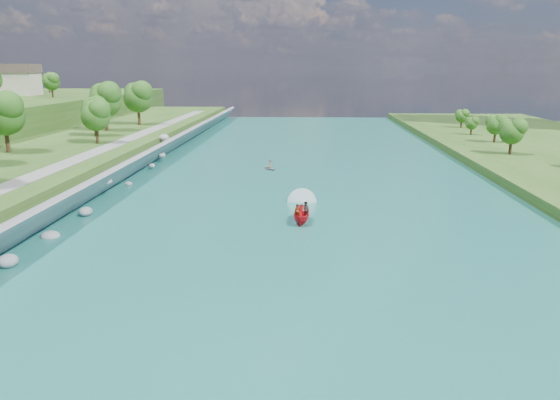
{
  "coord_description": "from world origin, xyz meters",
  "views": [
    {
      "loc": [
        0.26,
        -46.36,
        16.17
      ],
      "look_at": [
        -2.5,
        10.17,
        2.5
      ],
      "focal_mm": 35.0,
      "sensor_mm": 36.0,
      "label": 1
    }
  ],
  "objects": [
    {
      "name": "ground",
      "position": [
        0.0,
        0.0,
        0.0
      ],
      "size": [
        260.0,
        260.0,
        0.0
      ],
      "primitive_type": "plane",
      "color": "#2D5119",
      "rests_on": "ground"
    },
    {
      "name": "river_water",
      "position": [
        0.0,
        20.0,
        0.05
      ],
      "size": [
        55.0,
        240.0,
        0.1
      ],
      "primitive_type": "cube",
      "color": "#196259",
      "rests_on": "ground"
    },
    {
      "name": "riprap_bank",
      "position": [
        -25.84,
        19.32,
        1.79
      ],
      "size": [
        4.9,
        236.0,
        4.42
      ],
      "color": "slate",
      "rests_on": "ground"
    },
    {
      "name": "riverside_path",
      "position": [
        -32.5,
        20.0,
        3.55
      ],
      "size": [
        3.0,
        200.0,
        0.1
      ],
      "primitive_type": "cube",
      "color": "gray",
      "rests_on": "berm_west"
    },
    {
      "name": "trees_ridge",
      "position": [
        -73.07,
        88.62,
        13.51
      ],
      "size": [
        20.86,
        55.54,
        9.91
      ],
      "color": "#174512",
      "rests_on": "ridge_west"
    },
    {
      "name": "motorboat",
      "position": [
        -0.2,
        11.3,
        0.86
      ],
      "size": [
        3.6,
        19.03,
        2.16
      ],
      "rotation": [
        0.0,
        0.0,
        3.1
      ],
      "color": "red",
      "rests_on": "river_water"
    },
    {
      "name": "raft",
      "position": [
        -5.62,
        41.24,
        0.45
      ],
      "size": [
        3.1,
        3.48,
        1.56
      ],
      "rotation": [
        0.0,
        0.0,
        0.45
      ],
      "color": "gray",
      "rests_on": "river_water"
    }
  ]
}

